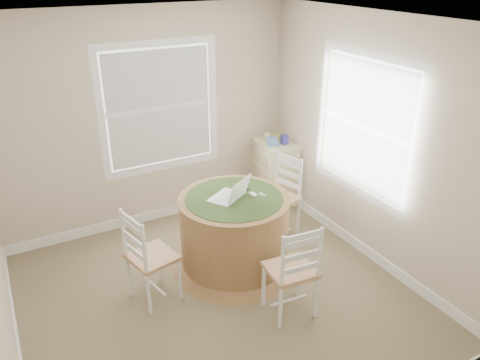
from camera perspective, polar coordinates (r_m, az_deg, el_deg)
room at (r=4.26m, az=-2.00°, el=1.42°), size 3.64×3.64×2.64m
round_table at (r=4.94m, az=-0.70°, el=-6.09°), size 1.33×1.33×0.83m
chair_left at (r=4.57m, az=-10.65°, el=-9.13°), size 0.48×0.50×0.95m
chair_near at (r=4.35m, az=6.19°, el=-10.77°), size 0.46×0.44×0.95m
chair_right at (r=5.54m, az=4.64°, el=-2.17°), size 0.50×0.51×0.95m
laptop at (r=4.74m, az=-1.28°, el=-1.89°), size 0.47×0.46×0.25m
mouse at (r=4.81m, az=1.62°, el=-1.76°), size 0.09×0.12×0.04m
phone at (r=4.83m, az=2.73°, el=-1.81°), size 0.07×0.10×0.02m
keys at (r=4.92m, az=0.64°, el=-1.16°), size 0.07×0.06×0.02m
corner_chest at (r=6.36m, az=4.16°, el=1.14°), size 0.56×0.70×0.85m
tissue_box at (r=6.03m, az=3.92°, el=4.66°), size 0.13×0.13×0.10m
box_yellow at (r=6.25m, az=4.76°, el=5.20°), size 0.16×0.12×0.06m
box_blue at (r=6.09m, az=5.57°, el=4.91°), size 0.09×0.09×0.12m
cup_cream at (r=6.29m, az=3.27°, el=5.50°), size 0.07×0.07×0.09m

